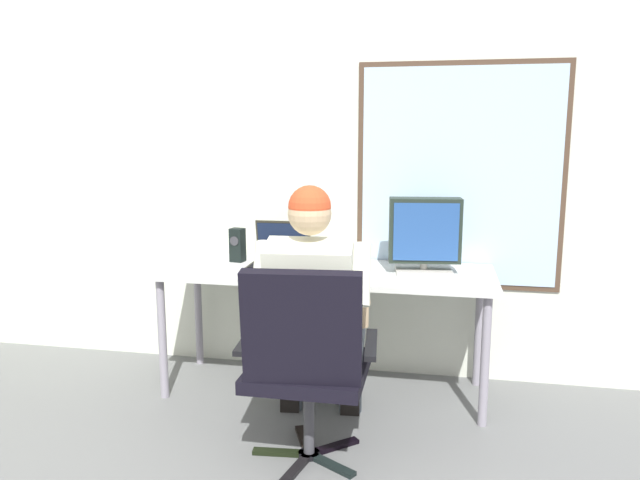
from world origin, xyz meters
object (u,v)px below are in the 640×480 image
at_px(office_chair, 306,356).
at_px(desk, 324,280).
at_px(desk_speaker, 237,245).
at_px(laptop, 280,254).
at_px(person_seated, 313,312).
at_px(crt_monitor, 425,233).
at_px(coffee_mug, 321,265).
at_px(wine_glass, 348,257).

bearing_deg(office_chair, desk, 95.13).
bearing_deg(desk_speaker, office_chair, -56.54).
bearing_deg(laptop, desk_speaker, 170.94).
relative_size(person_seated, crt_monitor, 3.06).
bearing_deg(laptop, crt_monitor, -1.95).
distance_m(office_chair, coffee_mug, 0.73).
xyz_separation_m(desk_speaker, coffee_mug, (0.55, -0.25, -0.05)).
xyz_separation_m(laptop, desk_speaker, (-0.27, 0.04, 0.03)).
height_order(laptop, coffee_mug, laptop).
bearing_deg(crt_monitor, office_chair, -118.59).
xyz_separation_m(crt_monitor, wine_glass, (-0.39, -0.14, -0.12)).
height_order(office_chair, wine_glass, office_chair).
bearing_deg(desk_speaker, wine_glass, -16.75).
distance_m(person_seated, wine_glass, 0.50).
relative_size(person_seated, wine_glass, 8.58).
distance_m(crt_monitor, coffee_mug, 0.59).
relative_size(office_chair, person_seated, 0.75).
distance_m(office_chair, desk_speaker, 1.15).
relative_size(crt_monitor, desk_speaker, 2.05).
bearing_deg(desk, laptop, 166.39).
height_order(office_chair, laptop, laptop).
relative_size(laptop, desk_speaker, 1.66).
xyz_separation_m(wine_glass, desk_speaker, (-0.69, 0.21, 0.00)).
distance_m(wine_glass, desk_speaker, 0.72).
bearing_deg(office_chair, crt_monitor, 61.41).
distance_m(laptop, desk_speaker, 0.28).
distance_m(office_chair, laptop, 0.99).
bearing_deg(person_seated, wine_glass, 78.46).
height_order(desk_speaker, coffee_mug, desk_speaker).
bearing_deg(coffee_mug, crt_monitor, 18.24).
height_order(desk, crt_monitor, crt_monitor).
distance_m(desk, wine_glass, 0.24).
height_order(crt_monitor, coffee_mug, crt_monitor).
relative_size(office_chair, coffee_mug, 8.58).
distance_m(person_seated, desk_speaker, 0.91).
xyz_separation_m(desk, coffee_mug, (0.01, -0.14, 0.12)).
relative_size(office_chair, desk_speaker, 4.70).
distance_m(desk_speaker, coffee_mug, 0.60).
distance_m(desk, office_chair, 0.84).
bearing_deg(person_seated, desk, 95.44).
bearing_deg(desk, desk_speaker, 168.65).
bearing_deg(crt_monitor, laptop, 178.05).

